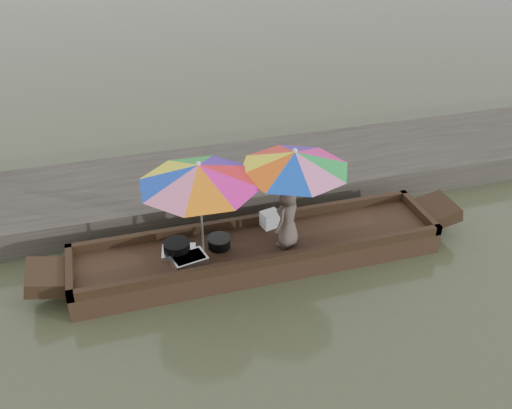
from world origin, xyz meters
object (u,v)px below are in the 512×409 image
object	(u,v)px
boat_hull	(258,253)
supply_bag	(270,219)
charcoal_grill	(219,243)
vendor	(288,217)
umbrella_bow	(201,210)
umbrella_stern	(293,195)
tray_scallop	(179,252)
cooking_pot	(177,248)
tray_crayfish	(189,259)

from	to	relation	value
boat_hull	supply_bag	distance (m)	0.61
charcoal_grill	vendor	distance (m)	1.12
charcoal_grill	vendor	xyz separation A→B (m)	(1.02, -0.22, 0.43)
umbrella_bow	umbrella_stern	xyz separation A→B (m)	(1.41, 0.00, 0.00)
boat_hull	umbrella_stern	xyz separation A→B (m)	(0.55, 0.00, 0.95)
tray_scallop	cooking_pot	bearing A→B (deg)	-175.46
supply_bag	boat_hull	bearing A→B (deg)	-128.81
tray_scallop	vendor	xyz separation A→B (m)	(1.64, -0.24, 0.48)
cooking_pot	umbrella_bow	bearing A→B (deg)	-13.10
boat_hull	charcoal_grill	bearing A→B (deg)	172.48
tray_crayfish	supply_bag	xyz separation A→B (m)	(1.43, 0.56, 0.09)
tray_crayfish	umbrella_bow	world-z (taller)	umbrella_bow
charcoal_grill	umbrella_stern	distance (m)	1.34
charcoal_grill	umbrella_bow	bearing A→B (deg)	-163.42
umbrella_bow	umbrella_stern	bearing A→B (deg)	0.00
boat_hull	umbrella_stern	size ratio (longest dim) A/B	3.46
tray_crayfish	supply_bag	world-z (taller)	supply_bag
cooking_pot	supply_bag	world-z (taller)	supply_bag
tray_crayfish	umbrella_stern	world-z (taller)	umbrella_stern
tray_scallop	charcoal_grill	bearing A→B (deg)	-1.25
cooking_pot	supply_bag	bearing A→B (deg)	11.54
tray_crayfish	charcoal_grill	distance (m)	0.56
vendor	supply_bag	bearing A→B (deg)	-121.30
cooking_pot	charcoal_grill	xyz separation A→B (m)	(0.65, -0.01, -0.03)
tray_scallop	umbrella_bow	distance (m)	0.83
boat_hull	supply_bag	xyz separation A→B (m)	(0.33, 0.41, 0.30)
tray_scallop	umbrella_stern	distance (m)	1.92
tray_scallop	charcoal_grill	distance (m)	0.62
boat_hull	umbrella_bow	size ratio (longest dim) A/B	3.23
tray_scallop	umbrella_bow	size ratio (longest dim) A/B	0.29
charcoal_grill	umbrella_bow	xyz separation A→B (m)	(-0.26, -0.08, 0.69)
cooking_pot	charcoal_grill	size ratio (longest dim) A/B	1.17
cooking_pot	tray_scallop	distance (m)	0.08
boat_hull	cooking_pot	distance (m)	1.27
umbrella_bow	boat_hull	bearing A→B (deg)	0.00
charcoal_grill	supply_bag	bearing A→B (deg)	19.81
boat_hull	cooking_pot	world-z (taller)	cooking_pot
tray_scallop	umbrella_stern	world-z (taller)	umbrella_stern
cooking_pot	vendor	distance (m)	1.73
boat_hull	tray_scallop	bearing A→B (deg)	175.68
boat_hull	tray_crayfish	bearing A→B (deg)	-172.10
tray_crayfish	umbrella_stern	size ratio (longest dim) A/B	0.30
supply_bag	tray_scallop	bearing A→B (deg)	-168.35
umbrella_stern	vendor	bearing A→B (deg)	-131.94
tray_crayfish	vendor	bearing A→B (deg)	0.34
cooking_pot	tray_scallop	xyz separation A→B (m)	(0.03, 0.00, -0.08)
vendor	umbrella_bow	size ratio (longest dim) A/B	0.58
cooking_pot	umbrella_stern	distance (m)	1.92
tray_crayfish	umbrella_bow	size ratio (longest dim) A/B	0.29
charcoal_grill	cooking_pot	bearing A→B (deg)	178.98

